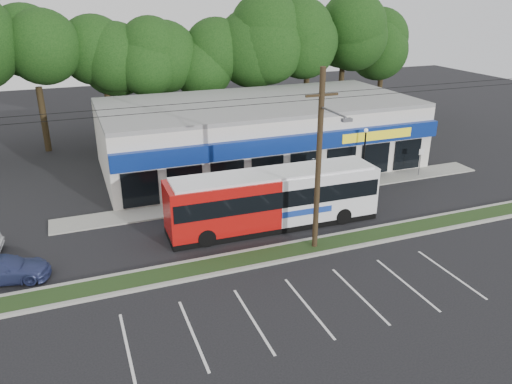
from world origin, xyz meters
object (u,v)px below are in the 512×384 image
object	(u,v)px
metrobus	(274,198)
car_blue	(3,269)
car_dark	(344,178)
pedestrian_a	(321,195)
pedestrian_b	(272,201)
utility_pole	(317,157)
lamp_post	(364,149)
sign_post	(421,157)

from	to	relation	value
metrobus	car_blue	distance (m)	15.05
metrobus	car_dark	bearing A→B (deg)	29.83
pedestrian_a	pedestrian_b	bearing A→B (deg)	-16.45
utility_pole	pedestrian_b	world-z (taller)	utility_pole
lamp_post	car_dark	distance (m)	2.60
utility_pole	lamp_post	xyz separation A→B (m)	(8.17, 7.87, -2.74)
metrobus	car_dark	xyz separation A→B (m)	(7.30, 4.00, -1.10)
car_dark	utility_pole	bearing A→B (deg)	133.71
metrobus	car_dark	size ratio (longest dim) A/B	2.96
utility_pole	sign_post	xyz separation A→B (m)	(13.17, 7.65, -3.86)
sign_post	car_blue	xyz separation A→B (m)	(-29.00, -5.07, -0.92)
car_dark	sign_post	bearing A→B (deg)	-95.28
utility_pole	car_blue	distance (m)	16.73
sign_post	pedestrian_a	xyz separation A→B (m)	(-10.00, -2.57, -0.69)
car_dark	pedestrian_b	size ratio (longest dim) A/B	2.44
lamp_post	metrobus	world-z (taller)	lamp_post
utility_pole	lamp_post	size ratio (longest dim) A/B	11.76
lamp_post	pedestrian_a	size ratio (longest dim) A/B	2.45
utility_pole	metrobus	world-z (taller)	utility_pole
lamp_post	pedestrian_a	xyz separation A→B (m)	(-5.00, -2.80, -1.80)
sign_post	car_dark	bearing A→B (deg)	-179.36
utility_pole	lamp_post	distance (m)	11.67
car_blue	pedestrian_a	world-z (taller)	pedestrian_a
sign_post	metrobus	world-z (taller)	metrobus
car_dark	pedestrian_a	world-z (taller)	pedestrian_a
sign_post	pedestrian_b	world-z (taller)	sign_post
car_dark	pedestrian_a	distance (m)	4.12
lamp_post	car_blue	size ratio (longest dim) A/B	0.96
car_blue	pedestrian_a	xyz separation A→B (m)	(19.00, 2.50, 0.23)
car_blue	sign_post	bearing A→B (deg)	-69.39
lamp_post	sign_post	size ratio (longest dim) A/B	1.91
car_dark	car_blue	world-z (taller)	car_dark
metrobus	car_dark	world-z (taller)	metrobus
sign_post	car_dark	xyz separation A→B (m)	(-6.73, -0.07, -0.80)
utility_pole	car_dark	world-z (taller)	utility_pole
sign_post	pedestrian_b	xyz separation A→B (m)	(-13.49, -2.49, -0.65)
car_dark	car_blue	bearing A→B (deg)	96.74
utility_pole	pedestrian_a	distance (m)	7.51
utility_pole	sign_post	distance (m)	15.71
car_blue	utility_pole	bearing A→B (deg)	-88.55
pedestrian_a	lamp_post	bearing A→B (deg)	-165.77
car_dark	car_blue	xyz separation A→B (m)	(-22.27, -5.00, -0.11)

